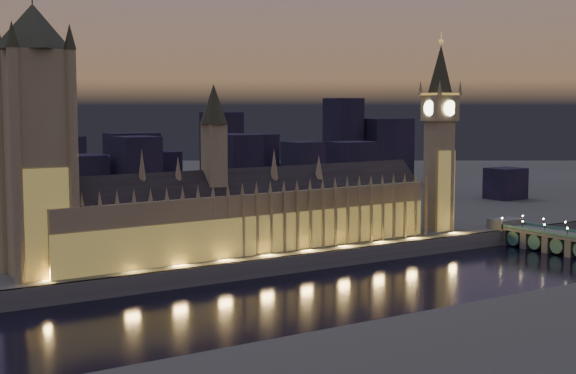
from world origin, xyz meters
TOP-DOWN VIEW (x-y plane):
  - ground_plane at (0.00, 0.00)m, footprint 2000.00×2000.00m
  - north_bank at (0.00, 520.00)m, footprint 2000.00×960.00m
  - embankment_wall at (0.00, 41.00)m, footprint 2000.00×2.50m
  - palace_of_westminster at (-11.29, 61.74)m, footprint 202.00×28.28m
  - victoria_tower at (-110.00, 61.92)m, footprint 31.68×31.68m
  - elizabeth_tower at (108.00, 61.92)m, footprint 18.00×18.00m
  - city_backdrop at (36.39, 247.95)m, footprint 472.76×215.63m

SIDE VIEW (x-z plane):
  - ground_plane at x=0.00m, z-range 0.00..0.00m
  - north_bank at x=0.00m, z-range 0.00..8.00m
  - embankment_wall at x=0.00m, z-range 0.00..8.00m
  - palace_of_westminster at x=-11.29m, z-range -12.63..65.37m
  - city_backdrop at x=36.39m, z-range -12.96..75.10m
  - victoria_tower at x=-110.00m, z-range 7.52..127.73m
  - elizabeth_tower at x=108.00m, z-range 14.17..121.77m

